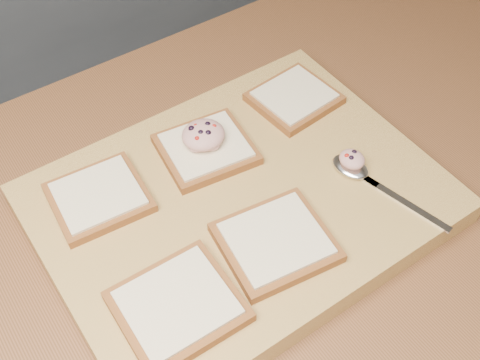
# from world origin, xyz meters

# --- Properties ---
(cutting_board) EXTENTS (0.49, 0.37, 0.04)m
(cutting_board) POSITION_xyz_m (0.15, 0.02, 0.92)
(cutting_board) COLOR tan
(cutting_board) RESTS_ON island_counter
(bread_far_left) EXTENTS (0.12, 0.11, 0.02)m
(bread_far_left) POSITION_xyz_m (0.00, 0.11, 0.95)
(bread_far_left) COLOR brown
(bread_far_left) RESTS_ON cutting_board
(bread_far_center) EXTENTS (0.13, 0.12, 0.02)m
(bread_far_center) POSITION_xyz_m (0.16, 0.10, 0.95)
(bread_far_center) COLOR brown
(bread_far_center) RESTS_ON cutting_board
(bread_far_right) EXTENTS (0.12, 0.11, 0.02)m
(bread_far_right) POSITION_xyz_m (0.32, 0.12, 0.95)
(bread_far_right) COLOR brown
(bread_far_right) RESTS_ON cutting_board
(bread_near_left) EXTENTS (0.13, 0.12, 0.02)m
(bread_near_left) POSITION_xyz_m (0.01, -0.07, 0.95)
(bread_near_left) COLOR brown
(bread_near_left) RESTS_ON cutting_board
(bread_near_center) EXTENTS (0.14, 0.13, 0.02)m
(bread_near_center) POSITION_xyz_m (0.14, -0.07, 0.95)
(bread_near_center) COLOR brown
(bread_near_center) RESTS_ON cutting_board
(tuna_salad_dollop) EXTENTS (0.06, 0.05, 0.03)m
(tuna_salad_dollop) POSITION_xyz_m (0.16, 0.11, 0.97)
(tuna_salad_dollop) COLOR tan
(tuna_salad_dollop) RESTS_ON bread_far_center
(spoon) EXTENTS (0.06, 0.17, 0.01)m
(spoon) POSITION_xyz_m (0.30, -0.04, 0.94)
(spoon) COLOR silver
(spoon) RESTS_ON cutting_board
(spoon_salad) EXTENTS (0.03, 0.03, 0.02)m
(spoon_salad) POSITION_xyz_m (0.30, -0.03, 0.96)
(spoon_salad) COLOR tan
(spoon_salad) RESTS_ON spoon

